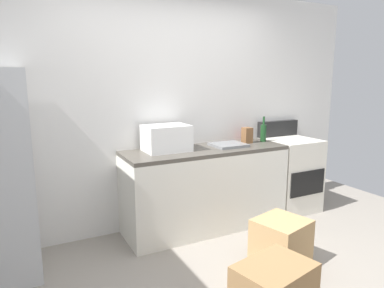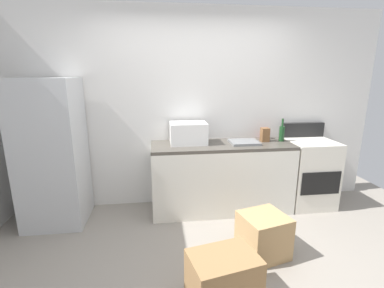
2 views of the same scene
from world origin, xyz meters
name	(u,v)px [view 1 (image 1 of 2)]	position (x,y,z in m)	size (l,w,h in m)	color
wall_back	(167,110)	(0.00, 1.55, 1.30)	(5.00, 0.10, 2.60)	silver
kitchen_counter	(205,188)	(0.30, 1.20, 0.45)	(1.80, 0.60, 0.90)	silver
stove_oven	(289,173)	(1.52, 1.21, 0.47)	(0.60, 0.61, 1.10)	silver
microwave	(166,138)	(-0.13, 1.27, 1.04)	(0.46, 0.34, 0.27)	white
sink_basin	(228,145)	(0.59, 1.19, 0.92)	(0.36, 0.32, 0.03)	slate
wine_bottle	(263,132)	(1.11, 1.24, 1.01)	(0.07, 0.07, 0.30)	#193F1E
coffee_mug	(246,136)	(0.98, 1.40, 0.95)	(0.08, 0.08, 0.10)	red
knife_block	(247,135)	(0.89, 1.26, 0.99)	(0.10, 0.10, 0.18)	brown
cardboard_box_large	(281,243)	(0.50, 0.18, 0.21)	(0.42, 0.40, 0.43)	tan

